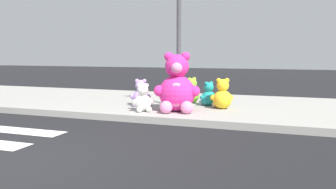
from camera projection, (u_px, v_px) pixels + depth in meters
The scene contains 9 objects.
ground_plane at pixel (5, 163), 4.50m from camera, with size 60.00×60.00×0.00m, color black.
sidewalk at pixel (153, 104), 9.37m from camera, with size 28.00×4.40×0.15m, color #9E9B93.
sign_pole at pixel (179, 36), 8.07m from camera, with size 0.56×0.11×3.20m.
plush_pink_large at pixel (177, 88), 7.61m from camera, with size 1.00×0.94×1.33m.
plush_lime at pixel (191, 93), 9.01m from camera, with size 0.48×0.48×0.67m.
plush_lavender at pixel (141, 95), 8.45m from camera, with size 0.51×0.47×0.67m.
plush_yellow at pixel (222, 96), 8.04m from camera, with size 0.51×0.52×0.72m.
plush_white at pixel (143, 100), 7.66m from camera, with size 0.43×0.45×0.63m.
plush_teal at pixel (208, 96), 8.52m from camera, with size 0.44×0.42×0.61m.
Camera 1 is at (3.47, -3.40, 1.44)m, focal length 36.56 mm.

